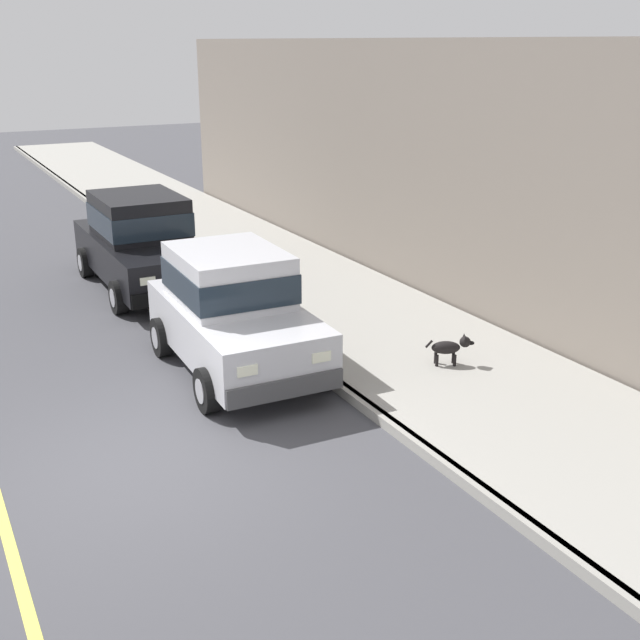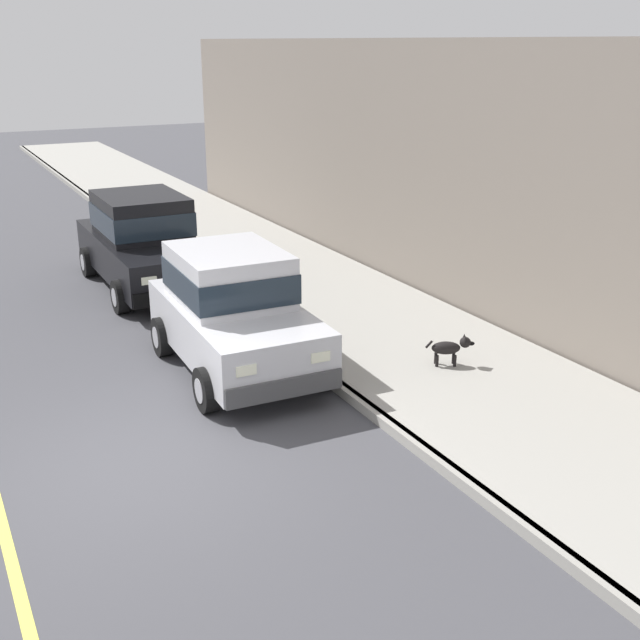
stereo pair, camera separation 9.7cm
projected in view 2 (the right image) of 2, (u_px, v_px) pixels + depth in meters
ground_plane at (139, 469)px, 9.47m from camera, size 80.00×80.00×0.00m
curb at (369, 409)px, 10.84m from camera, size 0.16×64.00×0.14m
sidewalk at (474, 384)px, 11.63m from camera, size 3.60×64.00×0.14m
car_silver_hatchback at (233, 309)px, 12.05m from camera, size 2.05×3.85×1.88m
car_black_sedan at (144, 241)px, 16.17m from camera, size 2.05×4.60×1.92m
dog_black at (450, 347)px, 12.06m from camera, size 0.70×0.42×0.49m
building_facade at (373, 158)px, 17.10m from camera, size 0.50×20.00×4.89m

